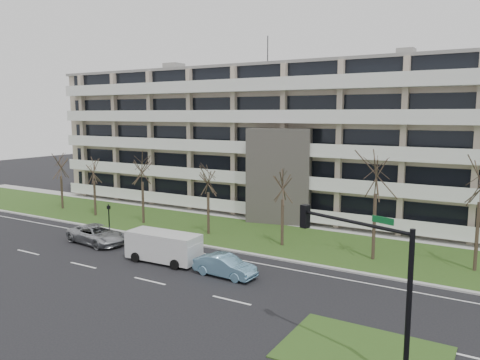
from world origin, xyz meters
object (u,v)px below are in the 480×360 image
Objects in this scene: pedestrian_signal at (109,215)px; traffic_signal at (368,271)px; white_van at (164,245)px; blue_sedan at (225,266)px; silver_pickup at (97,234)px.

traffic_signal is at bearing -18.83° from pedestrian_signal.
traffic_signal is at bearing -25.06° from white_van.
pedestrian_signal is at bearing 77.52° from blue_sedan.
pedestrian_signal reaches higher than silver_pickup.
traffic_signal is at bearing -101.01° from silver_pickup.
silver_pickup is 12.98m from blue_sedan.
white_van is 2.06× the size of pedestrian_signal.
blue_sedan is at bearing -11.47° from pedestrian_signal.
traffic_signal reaches higher than white_van.
pedestrian_signal is at bearing 177.29° from traffic_signal.
blue_sedan is 0.65× the size of traffic_signal.
traffic_signal is at bearing -118.44° from blue_sedan.
silver_pickup is 7.75m from white_van.
silver_pickup is 2.97m from pedestrian_signal.
white_van is (7.68, -0.89, 0.50)m from silver_pickup.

